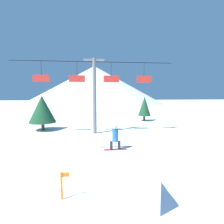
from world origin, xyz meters
The scene contains 8 objects.
ground_plane centered at (0.00, 0.00, 0.00)m, with size 220.00×220.00×0.00m, color white.
mountain_ridge centered at (0.00, 75.69, 8.57)m, with size 62.65×62.65×17.14m.
snow_ramp centered at (0.58, 0.56, 0.76)m, with size 2.16×4.28×1.51m.
snowboarder centered at (0.38, 2.08, 2.25)m, with size 1.31×0.33×1.44m.
chairlift centered at (-0.68, 12.83, 5.32)m, with size 18.38×0.44×8.70m.
pine_tree_near centered at (-7.32, 15.38, 2.72)m, with size 3.36×3.36×4.46m.
pine_tree_far centered at (7.84, 21.22, 2.51)m, with size 2.12×2.12×4.15m.
trail_marker centered at (-2.29, -0.02, 0.69)m, with size 0.41×0.10×1.28m.
Camera 1 is at (-0.87, -7.61, 4.78)m, focal length 28.00 mm.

